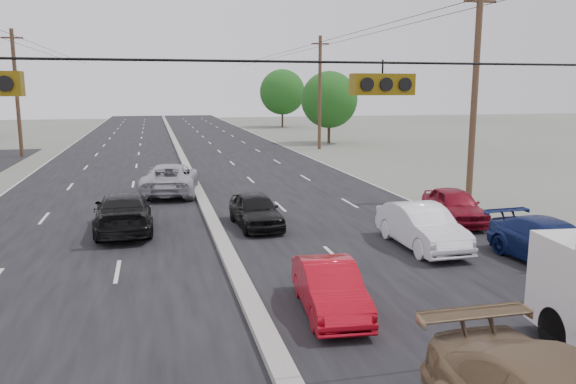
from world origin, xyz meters
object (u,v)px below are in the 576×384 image
utility_pole_right_b (475,95)px  utility_pole_right_c (320,92)px  queue_car_a (256,210)px  queue_car_d (552,244)px  oncoming_far (170,179)px  queue_car_b (422,227)px  oncoming_near (124,212)px  tree_right_mid (329,100)px  queue_car_e (454,206)px  red_sedan (330,289)px  tree_right_far (282,92)px  utility_pole_left_c (17,93)px

utility_pole_right_b → utility_pole_right_c: bearing=90.0°
queue_car_a → queue_car_d: (7.98, -6.97, 0.01)m
queue_car_a → oncoming_far: size_ratio=0.70×
queue_car_b → oncoming_near: oncoming_near is taller
tree_right_mid → queue_car_e: bearing=-99.1°
oncoming_far → utility_pole_right_c: bearing=-118.1°
red_sedan → queue_car_b: queue_car_b is taller
queue_car_e → oncoming_far: 14.35m
tree_right_far → utility_pole_right_c: bearing=-96.7°
queue_car_b → queue_car_e: bearing=45.3°
utility_pole_right_b → queue_car_a: size_ratio=2.52×
utility_pole_right_b → tree_right_far: utility_pole_right_b is taller
utility_pole_right_b → queue_car_a: (-10.88, -2.51, -4.43)m
tree_right_far → red_sedan: size_ratio=2.17×
red_sedan → queue_car_b: bearing=49.4°
oncoming_near → oncoming_far: oncoming_far is taller
tree_right_mid → queue_car_b: (-8.40, -36.76, -3.60)m
queue_car_d → oncoming_far: size_ratio=0.83×
queue_car_d → oncoming_near: bearing=147.2°
tree_right_far → tree_right_mid: bearing=-92.3°
tree_right_mid → tree_right_far: tree_right_far is taller
queue_car_e → queue_car_b: bearing=-126.6°
queue_car_b → queue_car_d: 4.05m
utility_pole_left_c → utility_pole_right_b: 35.36m
utility_pole_right_c → oncoming_near: 31.62m
utility_pole_right_c → queue_car_b: bearing=-100.5°
red_sedan → utility_pole_left_c: bearing=116.5°
red_sedan → oncoming_far: (-3.21, 16.96, 0.17)m
utility_pole_right_c → red_sedan: size_ratio=2.66×
utility_pole_left_c → queue_car_d: (22.10, -34.48, -4.42)m
tree_right_far → red_sedan: bearing=-102.1°
utility_pole_left_c → queue_car_b: (19.10, -31.76, -4.37)m
utility_pole_right_b → queue_car_d: bearing=-107.0°
tree_right_mid → queue_car_a: (-13.38, -32.51, -3.66)m
utility_pole_right_b → tree_right_far: (3.50, 55.00, -0.15)m
tree_right_mid → oncoming_near: bearing=-119.9°
tree_right_mid → red_sedan: 43.65m
red_sedan → queue_car_d: 8.04m
tree_right_mid → queue_car_e: tree_right_mid is taller
oncoming_far → red_sedan: bearing=108.1°
utility_pole_left_c → utility_pole_right_c: same height
utility_pole_left_c → red_sedan: 39.40m
utility_pole_left_c → queue_car_b: utility_pole_left_c is taller
tree_right_far → oncoming_near: size_ratio=1.57×
red_sedan → queue_car_a: 8.94m
queue_car_a → queue_car_d: 10.60m
utility_pole_right_c → queue_car_b: utility_pole_right_c is taller
queue_car_b → queue_car_a: bearing=139.2°
utility_pole_right_b → tree_right_mid: 30.11m
utility_pole_right_b → utility_pole_left_c: bearing=135.0°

